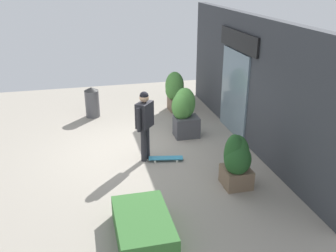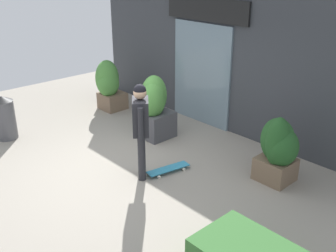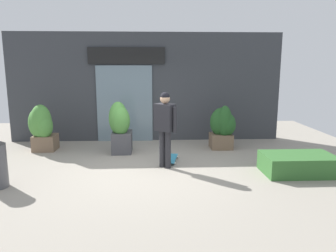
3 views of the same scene
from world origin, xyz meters
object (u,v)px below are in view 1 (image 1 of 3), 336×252
(skateboarder, at_px, (145,119))
(planter_box_right, at_px, (184,111))
(skateboard, at_px, (166,158))
(planter_box_left, at_px, (237,160))
(planter_box_mid, at_px, (175,90))
(trash_bin, at_px, (92,102))

(skateboarder, xyz_separation_m, planter_box_right, (-1.11, 1.26, -0.30))
(skateboard, distance_m, planter_box_right, 1.66)
(skateboarder, bearing_deg, planter_box_right, 80.44)
(planter_box_right, bearing_deg, planter_box_left, 6.67)
(skateboard, relative_size, planter_box_left, 0.69)
(skateboarder, bearing_deg, planter_box_mid, 103.10)
(skateboarder, xyz_separation_m, planter_box_mid, (-3.19, 1.55, -0.37))
(planter_box_right, bearing_deg, skateboard, -31.93)
(skateboarder, distance_m, planter_box_left, 2.31)
(skateboard, bearing_deg, planter_box_mid, 82.61)
(planter_box_right, bearing_deg, planter_box_mid, 172.06)
(planter_box_left, distance_m, trash_bin, 5.50)
(planter_box_left, bearing_deg, planter_box_right, -173.33)
(planter_box_right, height_order, trash_bin, planter_box_right)
(planter_box_left, bearing_deg, planter_box_mid, -179.63)
(skateboarder, relative_size, planter_box_right, 1.25)
(planter_box_left, distance_m, planter_box_right, 2.77)
(planter_box_mid, bearing_deg, skateboarder, -25.86)
(skateboard, xyz_separation_m, trash_bin, (-3.37, -1.51, 0.41))
(planter_box_right, distance_m, planter_box_mid, 2.10)
(skateboarder, height_order, trash_bin, skateboarder)
(skateboard, height_order, planter_box_left, planter_box_left)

